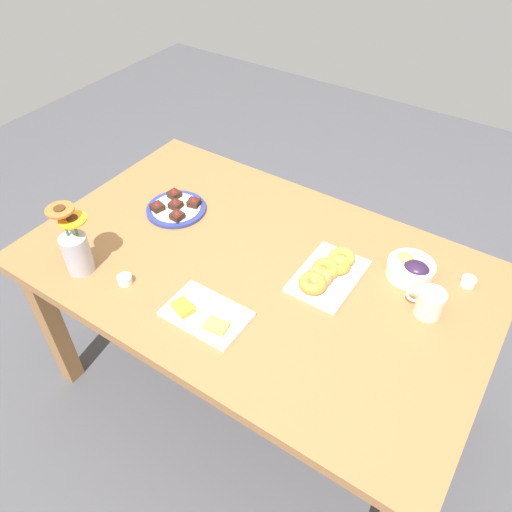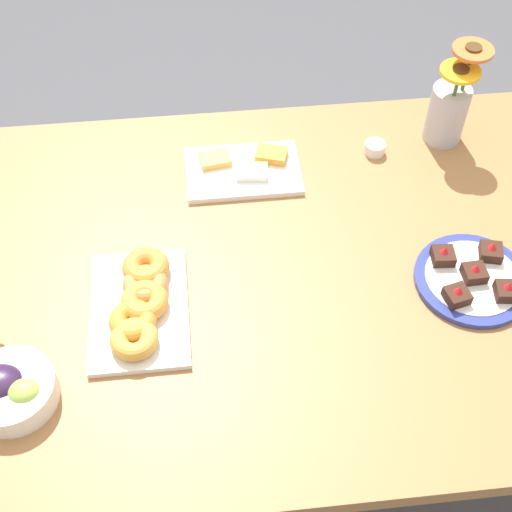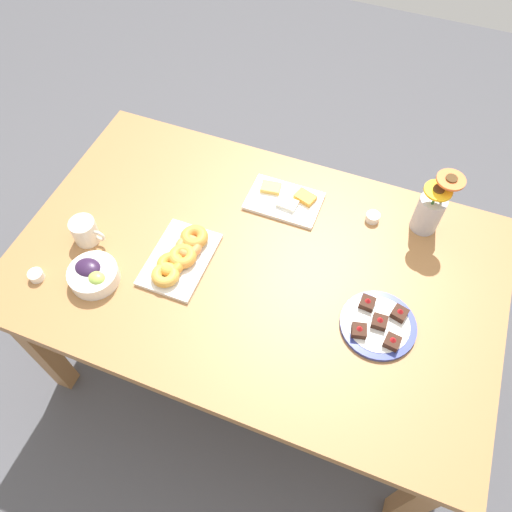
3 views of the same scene
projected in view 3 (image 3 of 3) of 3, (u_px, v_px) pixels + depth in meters
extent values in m
plane|color=#4C4C51|center=(256.00, 351.00, 2.26)|extent=(6.00, 6.00, 0.00)
cube|color=#9E6B3D|center=(256.00, 266.00, 1.66)|extent=(1.60, 1.00, 0.04)
cube|color=#9E6B3D|center=(40.00, 347.00, 1.90)|extent=(0.07, 0.07, 0.70)
cube|color=#9E6B3D|center=(417.00, 498.00, 1.61)|extent=(0.07, 0.07, 0.70)
cube|color=#9E6B3D|center=(145.00, 191.00, 2.33)|extent=(0.07, 0.07, 0.70)
cube|color=#9E6B3D|center=(456.00, 288.00, 2.04)|extent=(0.07, 0.07, 0.70)
cylinder|color=silver|center=(85.00, 231.00, 1.67)|extent=(0.09, 0.09, 0.09)
cylinder|color=brown|center=(81.00, 224.00, 1.63)|extent=(0.08, 0.08, 0.00)
torus|color=silver|center=(99.00, 236.00, 1.65)|extent=(0.05, 0.01, 0.05)
cylinder|color=white|center=(94.00, 275.00, 1.59)|extent=(0.16, 0.16, 0.05)
ellipsoid|color=#2D1938|center=(88.00, 268.00, 1.58)|extent=(0.09, 0.07, 0.04)
ellipsoid|color=#9EC14C|center=(97.00, 278.00, 1.56)|extent=(0.06, 0.05, 0.04)
cube|color=white|center=(284.00, 201.00, 1.79)|extent=(0.26, 0.17, 0.01)
cube|color=#EFB74C|center=(271.00, 188.00, 1.80)|extent=(0.08, 0.06, 0.02)
cube|color=white|center=(287.00, 204.00, 1.76)|extent=(0.07, 0.06, 0.02)
cube|color=orange|center=(305.00, 197.00, 1.77)|extent=(0.08, 0.07, 0.02)
cube|color=white|center=(180.00, 259.00, 1.65)|extent=(0.19, 0.28, 0.01)
torus|color=gold|center=(165.00, 275.00, 1.58)|extent=(0.10, 0.10, 0.04)
torus|color=orange|center=(171.00, 264.00, 1.61)|extent=(0.12, 0.12, 0.04)
torus|color=orange|center=(183.00, 256.00, 1.62)|extent=(0.12, 0.12, 0.04)
torus|color=#DC7F41|center=(189.00, 247.00, 1.65)|extent=(0.10, 0.10, 0.03)
torus|color=#C98635|center=(194.00, 237.00, 1.67)|extent=(0.12, 0.12, 0.04)
cylinder|color=white|center=(373.00, 217.00, 1.74)|extent=(0.05, 0.05, 0.03)
cylinder|color=#C68923|center=(373.00, 215.00, 1.73)|extent=(0.04, 0.04, 0.01)
cylinder|color=white|center=(36.00, 275.00, 1.60)|extent=(0.05, 0.05, 0.03)
cylinder|color=maroon|center=(35.00, 274.00, 1.60)|extent=(0.04, 0.04, 0.01)
cylinder|color=navy|center=(378.00, 325.00, 1.51)|extent=(0.23, 0.23, 0.01)
cylinder|color=white|center=(378.00, 325.00, 1.51)|extent=(0.19, 0.19, 0.01)
cube|color=#381E14|center=(367.00, 303.00, 1.53)|extent=(0.05, 0.05, 0.02)
cone|color=red|center=(368.00, 300.00, 1.52)|extent=(0.02, 0.02, 0.01)
cube|color=#381E14|center=(399.00, 313.00, 1.51)|extent=(0.05, 0.05, 0.02)
cone|color=red|center=(401.00, 311.00, 1.50)|extent=(0.02, 0.02, 0.01)
cube|color=#381E14|center=(359.00, 331.00, 1.48)|extent=(0.05, 0.05, 0.02)
cone|color=red|center=(360.00, 328.00, 1.46)|extent=(0.02, 0.02, 0.01)
cube|color=#381E14|center=(392.00, 342.00, 1.46)|extent=(0.05, 0.05, 0.02)
cone|color=red|center=(394.00, 339.00, 1.44)|extent=(0.02, 0.02, 0.01)
cube|color=#381E14|center=(379.00, 322.00, 1.50)|extent=(0.05, 0.05, 0.02)
cone|color=red|center=(381.00, 319.00, 1.48)|extent=(0.02, 0.02, 0.01)
cylinder|color=#B2B2BC|center=(428.00, 213.00, 1.67)|extent=(0.09, 0.09, 0.14)
cylinder|color=#3D702D|center=(445.00, 191.00, 1.57)|extent=(0.01, 0.01, 0.10)
cylinder|color=orange|center=(451.00, 180.00, 1.52)|extent=(0.09, 0.09, 0.01)
cylinder|color=#472D14|center=(452.00, 178.00, 1.52)|extent=(0.04, 0.04, 0.01)
cylinder|color=#3D702D|center=(435.00, 198.00, 1.58)|extent=(0.01, 0.01, 0.06)
cylinder|color=yellow|center=(438.00, 190.00, 1.55)|extent=(0.09, 0.09, 0.01)
cylinder|color=#472D14|center=(439.00, 189.00, 1.55)|extent=(0.04, 0.04, 0.01)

